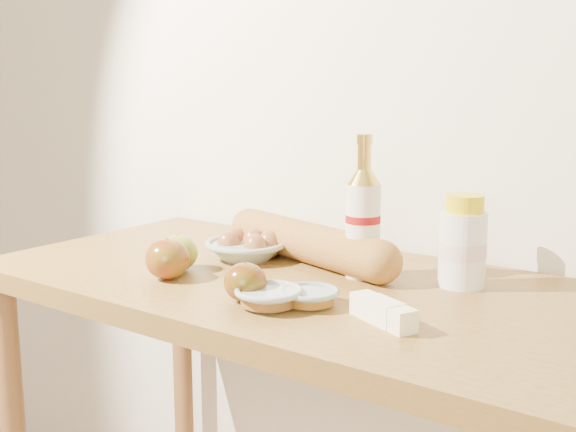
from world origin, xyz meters
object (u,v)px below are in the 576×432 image
object	(u,v)px
bourbon_bottle	(363,220)
egg_bowl	(247,247)
baguette	(308,242)
table	(297,342)
cream_bottle	(463,244)

from	to	relation	value
bourbon_bottle	egg_bowl	distance (m)	0.27
bourbon_bottle	baguette	world-z (taller)	bourbon_bottle
egg_bowl	baguette	xyz separation A→B (m)	(0.12, 0.05, 0.02)
table	bourbon_bottle	bearing A→B (deg)	42.48
table	cream_bottle	world-z (taller)	cream_bottle
bourbon_bottle	egg_bowl	world-z (taller)	bourbon_bottle
bourbon_bottle	egg_bowl	bearing A→B (deg)	165.07
table	bourbon_bottle	xyz separation A→B (m)	(0.09, 0.08, 0.23)
cream_bottle	baguette	bearing A→B (deg)	-151.95
table	cream_bottle	size ratio (longest dim) A/B	7.40
bourbon_bottle	baguette	bearing A→B (deg)	148.74
cream_bottle	baguette	size ratio (longest dim) A/B	0.34
cream_bottle	baguette	world-z (taller)	cream_bottle
baguette	cream_bottle	bearing A→B (deg)	19.16
table	egg_bowl	bearing A→B (deg)	161.05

